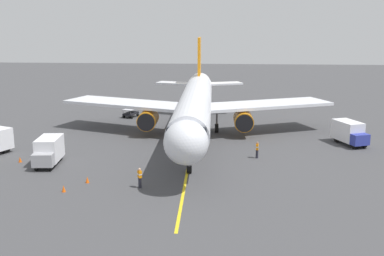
# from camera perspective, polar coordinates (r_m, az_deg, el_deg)

# --- Properties ---
(ground_plane) EXTENTS (220.00, 220.00, 0.00)m
(ground_plane) POSITION_cam_1_polar(r_m,az_deg,el_deg) (55.43, 1.12, -1.09)
(ground_plane) COLOR #424244
(apron_lead_in_line) EXTENTS (1.61, 39.98, 0.01)m
(apron_lead_in_line) POSITION_cam_1_polar(r_m,az_deg,el_deg) (49.07, -0.13, -2.90)
(apron_lead_in_line) COLOR yellow
(apron_lead_in_line) RESTS_ON ground
(airplane) EXTENTS (34.79, 40.30, 11.50)m
(airplane) POSITION_cam_1_polar(r_m,az_deg,el_deg) (54.32, 0.41, 2.94)
(airplane) COLOR silver
(airplane) RESTS_ON ground
(ground_crew_marshaller) EXTENTS (0.44, 0.47, 1.71)m
(ground_crew_marshaller) POSITION_cam_1_polar(r_m,az_deg,el_deg) (38.19, -6.54, -6.17)
(ground_crew_marshaller) COLOR #23232D
(ground_crew_marshaller) RESTS_ON ground
(ground_crew_wing_walker) EXTENTS (0.29, 0.43, 1.71)m
(ground_crew_wing_walker) POSITION_cam_1_polar(r_m,az_deg,el_deg) (46.76, 8.13, -2.69)
(ground_crew_wing_walker) COLOR #23232D
(ground_crew_wing_walker) RESTS_ON ground
(baggage_cart_near_nose) EXTENTS (2.12, 2.88, 1.27)m
(baggage_cart_near_nose) POSITION_cam_1_polar(r_m,az_deg,el_deg) (67.83, -7.66, 1.90)
(baggage_cart_near_nose) COLOR black
(baggage_cart_near_nose) RESTS_ON ground
(box_truck_portside) EXTENTS (2.42, 4.78, 2.62)m
(box_truck_portside) POSITION_cam_1_polar(r_m,az_deg,el_deg) (46.07, -17.49, -2.75)
(box_truck_portside) COLOR #9E9EA3
(box_truck_portside) RESTS_ON ground
(box_truck_rear_apron) EXTENTS (3.52, 5.00, 2.62)m
(box_truck_rear_apron) POSITION_cam_1_polar(r_m,az_deg,el_deg) (54.47, 19.09, -0.54)
(box_truck_rear_apron) COLOR #2D3899
(box_truck_rear_apron) RESTS_ON ground
(safety_cone_nose_left) EXTENTS (0.32, 0.32, 0.55)m
(safety_cone_nose_left) POSITION_cam_1_polar(r_m,az_deg,el_deg) (48.17, -20.68, -3.70)
(safety_cone_nose_left) COLOR #F2590F
(safety_cone_nose_left) RESTS_ON ground
(safety_cone_nose_right) EXTENTS (0.32, 0.32, 0.55)m
(safety_cone_nose_right) POSITION_cam_1_polar(r_m,az_deg,el_deg) (40.32, -12.94, -6.31)
(safety_cone_nose_right) COLOR #F2590F
(safety_cone_nose_right) RESTS_ON ground
(safety_cone_wing_port) EXTENTS (0.32, 0.32, 0.55)m
(safety_cone_wing_port) POSITION_cam_1_polar(r_m,az_deg,el_deg) (38.65, -15.74, -7.30)
(safety_cone_wing_port) COLOR #F2590F
(safety_cone_wing_port) RESTS_ON ground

